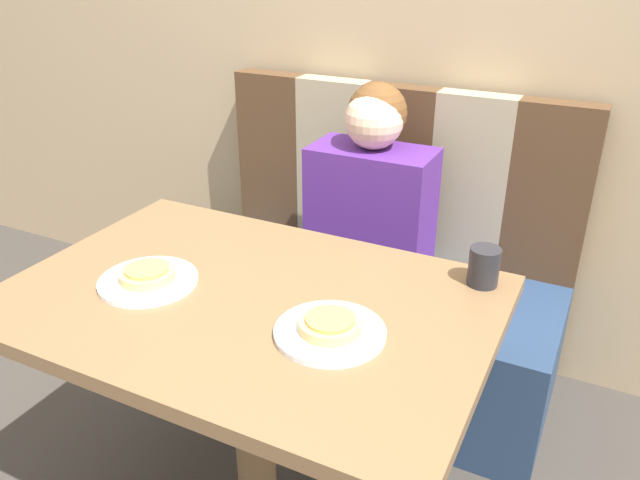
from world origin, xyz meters
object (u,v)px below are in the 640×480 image
Objects in this scene: person at (372,191)px; plate_right at (330,332)px; plate_left at (148,281)px; drinking_cup at (484,266)px; pizza_right at (330,324)px; pizza_left at (147,274)px.

person reaches higher than plate_right.
drinking_cup reaches higher than plate_left.
person is 2.83× the size of plate_left.
pizza_right reaches higher than plate_right.
pizza_right is (-0.00, 0.00, 0.02)m from plate_right.
pizza_left is (-0.23, -0.79, 0.03)m from person.
pizza_left is 1.00× the size of pizza_right.
plate_right is 1.80× the size of pizza_right.
person is 0.82m from plate_left.
pizza_left reaches higher than plate_right.
drinking_cup reaches higher than pizza_right.
pizza_right is at bearing -123.42° from drinking_cup.
pizza_left is at bearing 180.00° from plate_right.
plate_right is 0.41m from drinking_cup.
drinking_cup is (0.46, -0.45, 0.05)m from person.
pizza_left and pizza_right have the same top height.
drinking_cup reaches higher than plate_right.
drinking_cup is (0.69, 0.34, 0.02)m from pizza_left.
drinking_cup is at bearing -44.66° from person.
plate_left is at bearing 180.00° from pizza_left.
plate_left is 0.77m from drinking_cup.
person is 0.82m from plate_right.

